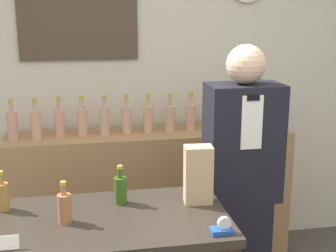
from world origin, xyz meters
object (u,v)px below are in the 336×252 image
(paper_bag, at_px, (198,175))
(tape_dispenser, at_px, (222,228))
(potted_plant, at_px, (259,101))
(shopkeeper, at_px, (241,188))

(paper_bag, relative_size, tape_dispenser, 3.13)
(potted_plant, relative_size, paper_bag, 1.27)
(potted_plant, height_order, tape_dispenser, potted_plant)
(shopkeeper, height_order, paper_bag, shopkeeper)
(potted_plant, distance_m, paper_bag, 1.41)
(potted_plant, bearing_deg, shopkeeper, -116.83)
(shopkeeper, xyz_separation_m, paper_bag, (-0.36, -0.40, 0.25))
(shopkeeper, bearing_deg, paper_bag, -132.00)
(potted_plant, bearing_deg, paper_bag, -122.57)
(paper_bag, bearing_deg, potted_plant, 57.43)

